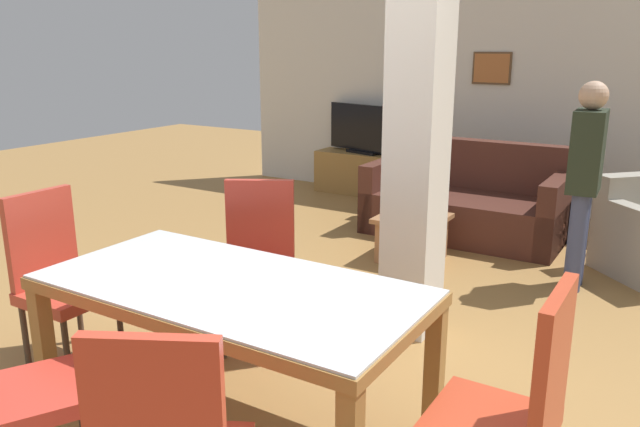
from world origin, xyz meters
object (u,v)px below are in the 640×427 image
dining_chair_far_left (258,258)px  coffee_table (412,237)px  bottle (430,205)px  dining_chair_head_left (58,273)px  tv_screen (365,130)px  sofa (466,205)px  standing_person (585,173)px  dining_chair_head_right (514,405)px  tv_stand (364,174)px  dining_table (231,310)px  dining_chair_near_left (10,374)px

dining_chair_far_left → coffee_table: dining_chair_far_left is taller
coffee_table → bottle: 0.33m
dining_chair_head_left → tv_screen: 4.85m
sofa → standing_person: standing_person is taller
dining_chair_head_right → tv_stand: (-3.15, 4.82, -0.29)m
tv_stand → dining_chair_head_right: bearing=-56.8°
sofa → dining_table: bearing=91.4°
tv_stand → standing_person: bearing=-34.2°
dining_chair_head_left → dining_table: bearing=90.0°
dining_chair_far_left → standing_person: size_ratio=0.64×
sofa → coffee_table: 1.02m
dining_chair_head_right → dining_chair_far_left: bearing=65.4°
dining_table → standing_person: size_ratio=1.17×
standing_person → dining_chair_near_left: bearing=153.7°
dining_chair_near_left → sofa: dining_chair_near_left is taller
coffee_table → tv_stand: (-1.55, 2.05, 0.06)m
dining_table → bottle: dining_table is taller
tv_stand → dining_chair_near_left: bearing=-76.8°
bottle → standing_person: standing_person is taller
dining_chair_head_right → tv_screen: (-3.15, 4.82, 0.27)m
dining_table → dining_chair_head_right: size_ratio=1.82×
dining_table → tv_stand: dining_table is taller
dining_table → dining_chair_head_right: bearing=0.0°
dining_table → dining_chair_near_left: size_ratio=1.82×
tv_stand → bottle: bearing=-49.2°
dining_chair_head_left → bottle: size_ratio=4.29×
dining_table → dining_chair_far_left: dining_chair_far_left is taller
dining_table → standing_person: bearing=68.7°
tv_screen → dining_chair_head_right: bearing=137.1°
dining_chair_near_left → dining_chair_far_left: 1.69m
sofa → tv_screen: bearing=-31.5°
dining_chair_head_right → dining_chair_head_left: bearing=90.0°
dining_chair_near_left → dining_chair_head_right: 2.02m
coffee_table → tv_screen: 2.64m
sofa → dining_chair_far_left: bearing=82.8°
dining_chair_head_left → dining_chair_head_right: 2.68m
dining_chair_near_left → coffee_table: size_ratio=1.79×
dining_chair_near_left → bottle: bearing=113.4°
bottle → standing_person: (1.24, -0.04, 0.42)m
tv_screen → standing_person: standing_person is taller
tv_screen → standing_person: bearing=159.8°
bottle → sofa: bearing=87.7°
tv_screen → dining_chair_near_left: bearing=117.1°
dining_chair_far_left → dining_chair_head_right: size_ratio=1.00×
dining_chair_far_left → tv_stand: size_ratio=0.82×
dining_table → bottle: bearing=92.6°
coffee_table → standing_person: bearing=3.2°
dining_chair_near_left → standing_person: standing_person is taller
dining_table → tv_stand: bearing=110.4°
dining_chair_head_right → bottle: bearing=27.3°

